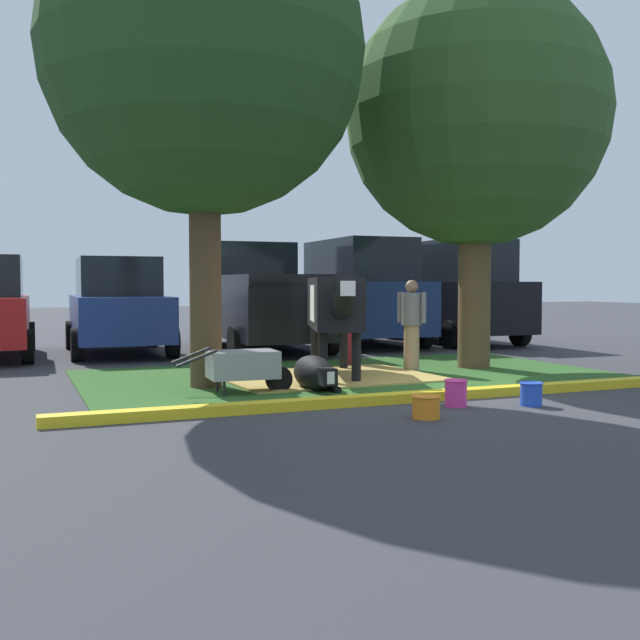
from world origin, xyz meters
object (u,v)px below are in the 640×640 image
(cow_holstein, at_px, (335,304))
(sedan_blue, at_px, (118,307))
(shade_tree_left, at_px, (204,55))
(suv_dark_grey, at_px, (359,292))
(bucket_orange, at_px, (426,406))
(wheelbarrow, at_px, (245,365))
(bucket_pink, at_px, (456,392))
(person_visitor_near, at_px, (412,323))
(shade_tree_right, at_px, (476,117))
(suv_black, at_px, (452,292))
(person_handler, at_px, (347,320))
(calf_lying, at_px, (314,373))
(bucket_blue, at_px, (531,393))
(pickup_truck_black, at_px, (259,300))

(cow_holstein, relative_size, sedan_blue, 0.68)
(shade_tree_left, xyz_separation_m, suv_dark_grey, (5.21, 5.91, -3.37))
(bucket_orange, bearing_deg, shade_tree_left, 116.67)
(shade_tree_left, relative_size, wheelbarrow, 4.29)
(sedan_blue, height_order, suv_dark_grey, suv_dark_grey)
(cow_holstein, bearing_deg, bucket_pink, -85.58)
(person_visitor_near, relative_size, wheelbarrow, 0.95)
(shade_tree_right, bearing_deg, suv_black, 61.02)
(cow_holstein, bearing_deg, suv_dark_grey, 61.07)
(bucket_orange, bearing_deg, suv_dark_grey, 68.74)
(person_handler, bearing_deg, suv_dark_grey, 61.77)
(shade_tree_right, relative_size, calf_lying, 5.00)
(shade_tree_right, height_order, suv_dark_grey, shade_tree_right)
(person_handler, xyz_separation_m, suv_black, (4.59, 3.66, 0.45))
(bucket_blue, bearing_deg, calf_lying, 131.41)
(calf_lying, bearing_deg, sedan_blue, 104.81)
(shade_tree_left, bearing_deg, bucket_blue, -42.93)
(shade_tree_left, height_order, person_handler, shade_tree_left)
(calf_lying, xyz_separation_m, person_handler, (1.77, 2.77, 0.58))
(bucket_blue, height_order, sedan_blue, sedan_blue)
(sedan_blue, height_order, pickup_truck_black, pickup_truck_black)
(bucket_pink, xyz_separation_m, suv_black, (5.29, 8.33, 1.10))
(bucket_pink, xyz_separation_m, pickup_truck_black, (0.23, 8.41, 0.95))
(cow_holstein, relative_size, pickup_truck_black, 0.56)
(calf_lying, height_order, person_visitor_near, person_visitor_near)
(suv_dark_grey, bearing_deg, bucket_pink, -108.18)
(shade_tree_left, height_order, calf_lying, shade_tree_left)
(bucket_blue, bearing_deg, shade_tree_right, 65.53)
(pickup_truck_black, bearing_deg, person_handler, -82.80)
(suv_black, bearing_deg, bucket_orange, -124.19)
(pickup_truck_black, bearing_deg, shade_tree_left, -114.68)
(shade_tree_left, xyz_separation_m, pickup_truck_black, (2.61, 5.68, -3.53))
(calf_lying, height_order, bucket_pink, calf_lying)
(bucket_blue, bearing_deg, person_handler, 91.91)
(wheelbarrow, bearing_deg, person_handler, 44.78)
(shade_tree_right, bearing_deg, person_visitor_near, -178.88)
(shade_tree_left, xyz_separation_m, bucket_blue, (3.25, -3.02, -4.49))
(person_visitor_near, xyz_separation_m, bucket_pink, (-1.27, -3.30, -0.65))
(calf_lying, distance_m, bucket_orange, 2.46)
(wheelbarrow, bearing_deg, suv_black, 41.07)
(cow_holstein, height_order, bucket_pink, cow_holstein)
(wheelbarrow, height_order, bucket_orange, wheelbarrow)
(suv_dark_grey, bearing_deg, shade_tree_left, -131.43)
(cow_holstein, bearing_deg, sedan_blue, 115.25)
(sedan_blue, relative_size, pickup_truck_black, 0.82)
(person_handler, height_order, wheelbarrow, person_handler)
(cow_holstein, xyz_separation_m, wheelbarrow, (-1.81, -1.14, -0.77))
(person_visitor_near, height_order, sedan_blue, sedan_blue)
(shade_tree_right, distance_m, wheelbarrow, 6.20)
(person_handler, bearing_deg, bucket_pink, -98.60)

